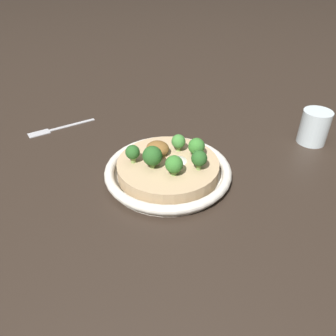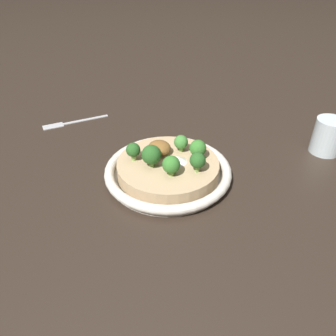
{
  "view_description": "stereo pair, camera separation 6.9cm",
  "coord_description": "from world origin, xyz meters",
  "px_view_note": "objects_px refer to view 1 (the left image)",
  "views": [
    {
      "loc": [
        0.05,
        -0.56,
        0.42
      ],
      "look_at": [
        0.0,
        0.0,
        0.02
      ],
      "focal_mm": 35.0,
      "sensor_mm": 36.0,
      "label": 1
    },
    {
      "loc": [
        0.12,
        -0.55,
        0.42
      ],
      "look_at": [
        0.0,
        0.0,
        0.02
      ],
      "focal_mm": 35.0,
      "sensor_mm": 36.0,
      "label": 2
    }
  ],
  "objects_px": {
    "risotto_bowl": "(168,170)",
    "broccoli_back_right": "(178,142)",
    "broccoli_right": "(197,147)",
    "broccoli_front_left": "(133,153)",
    "broccoli_front_right": "(199,159)",
    "broccoli_front": "(174,165)",
    "drinking_glass": "(314,127)",
    "broccoli_left": "(152,156)",
    "fork_utensil": "(55,129)"
  },
  "relations": [
    {
      "from": "risotto_bowl",
      "to": "broccoli_back_right",
      "type": "height_order",
      "value": "broccoli_back_right"
    },
    {
      "from": "risotto_bowl",
      "to": "broccoli_back_right",
      "type": "xyz_separation_m",
      "value": [
        0.02,
        0.05,
        0.04
      ]
    },
    {
      "from": "broccoli_right",
      "to": "broccoli_front_left",
      "type": "relative_size",
      "value": 1.06
    },
    {
      "from": "broccoli_right",
      "to": "broccoli_front_right",
      "type": "distance_m",
      "value": 0.05
    },
    {
      "from": "broccoli_front",
      "to": "drinking_glass",
      "type": "xyz_separation_m",
      "value": [
        0.33,
        0.22,
        -0.02
      ]
    },
    {
      "from": "broccoli_left",
      "to": "fork_utensil",
      "type": "distance_m",
      "value": 0.36
    },
    {
      "from": "risotto_bowl",
      "to": "broccoli_left",
      "type": "bearing_deg",
      "value": -142.87
    },
    {
      "from": "broccoli_front_right",
      "to": "broccoli_front",
      "type": "distance_m",
      "value": 0.05
    },
    {
      "from": "broccoli_front",
      "to": "drinking_glass",
      "type": "relative_size",
      "value": 0.51
    },
    {
      "from": "drinking_glass",
      "to": "broccoli_right",
      "type": "bearing_deg",
      "value": -152.21
    },
    {
      "from": "broccoli_front_left",
      "to": "broccoli_back_right",
      "type": "xyz_separation_m",
      "value": [
        0.09,
        0.05,
        -0.0
      ]
    },
    {
      "from": "broccoli_left",
      "to": "broccoli_back_right",
      "type": "relative_size",
      "value": 1.25
    },
    {
      "from": "drinking_glass",
      "to": "fork_utensil",
      "type": "distance_m",
      "value": 0.66
    },
    {
      "from": "broccoli_back_right",
      "to": "fork_utensil",
      "type": "relative_size",
      "value": 0.25
    },
    {
      "from": "broccoli_left",
      "to": "fork_utensil",
      "type": "xyz_separation_m",
      "value": [
        -0.29,
        0.21,
        -0.06
      ]
    },
    {
      "from": "broccoli_right",
      "to": "broccoli_back_right",
      "type": "relative_size",
      "value": 1.1
    },
    {
      "from": "broccoli_front_left",
      "to": "fork_utensil",
      "type": "bearing_deg",
      "value": 142.22
    },
    {
      "from": "risotto_bowl",
      "to": "broccoli_front",
      "type": "bearing_deg",
      "value": -70.31
    },
    {
      "from": "broccoli_back_right",
      "to": "broccoli_front_right",
      "type": "relative_size",
      "value": 0.9
    },
    {
      "from": "broccoli_left",
      "to": "risotto_bowl",
      "type": "bearing_deg",
      "value": 37.13
    },
    {
      "from": "broccoli_left",
      "to": "fork_utensil",
      "type": "relative_size",
      "value": 0.31
    },
    {
      "from": "broccoli_front_left",
      "to": "broccoli_back_right",
      "type": "height_order",
      "value": "broccoli_front_left"
    },
    {
      "from": "broccoli_front_left",
      "to": "risotto_bowl",
      "type": "bearing_deg",
      "value": 5.89
    },
    {
      "from": "broccoli_front",
      "to": "broccoli_left",
      "type": "bearing_deg",
      "value": 154.88
    },
    {
      "from": "broccoli_right",
      "to": "drinking_glass",
      "type": "xyz_separation_m",
      "value": [
        0.29,
        0.15,
        -0.02
      ]
    },
    {
      "from": "broccoli_front_right",
      "to": "broccoli_front",
      "type": "xyz_separation_m",
      "value": [
        -0.05,
        -0.02,
        -0.0
      ]
    },
    {
      "from": "risotto_bowl",
      "to": "broccoli_front",
      "type": "relative_size",
      "value": 6.34
    },
    {
      "from": "broccoli_front",
      "to": "drinking_glass",
      "type": "height_order",
      "value": "drinking_glass"
    },
    {
      "from": "broccoli_left",
      "to": "broccoli_front_right",
      "type": "distance_m",
      "value": 0.09
    },
    {
      "from": "broccoli_right",
      "to": "broccoli_front_left",
      "type": "bearing_deg",
      "value": -165.03
    },
    {
      "from": "broccoli_front",
      "to": "fork_utensil",
      "type": "relative_size",
      "value": 0.27
    },
    {
      "from": "broccoli_right",
      "to": "fork_utensil",
      "type": "height_order",
      "value": "broccoli_right"
    },
    {
      "from": "broccoli_front",
      "to": "drinking_glass",
      "type": "distance_m",
      "value": 0.39
    },
    {
      "from": "broccoli_left",
      "to": "broccoli_front_left",
      "type": "height_order",
      "value": "broccoli_left"
    },
    {
      "from": "broccoli_front_left",
      "to": "broccoli_front_right",
      "type": "distance_m",
      "value": 0.14
    },
    {
      "from": "broccoli_back_right",
      "to": "broccoli_front_left",
      "type": "bearing_deg",
      "value": -149.04
    },
    {
      "from": "risotto_bowl",
      "to": "broccoli_front",
      "type": "height_order",
      "value": "broccoli_front"
    },
    {
      "from": "broccoli_left",
      "to": "broccoli_back_right",
      "type": "distance_m",
      "value": 0.08
    },
    {
      "from": "broccoli_right",
      "to": "broccoli_back_right",
      "type": "xyz_separation_m",
      "value": [
        -0.04,
        0.02,
        -0.0
      ]
    },
    {
      "from": "broccoli_front_left",
      "to": "drinking_glass",
      "type": "height_order",
      "value": "drinking_glass"
    },
    {
      "from": "risotto_bowl",
      "to": "broccoli_left",
      "type": "height_order",
      "value": "broccoli_left"
    },
    {
      "from": "drinking_glass",
      "to": "fork_utensil",
      "type": "bearing_deg",
      "value": 179.44
    },
    {
      "from": "broccoli_back_right",
      "to": "fork_utensil",
      "type": "xyz_separation_m",
      "value": [
        -0.34,
        0.14,
        -0.06
      ]
    },
    {
      "from": "broccoli_left",
      "to": "broccoli_front",
      "type": "height_order",
      "value": "broccoli_left"
    },
    {
      "from": "broccoli_back_right",
      "to": "broccoli_left",
      "type": "bearing_deg",
      "value": -124.76
    },
    {
      "from": "broccoli_front_right",
      "to": "fork_utensil",
      "type": "height_order",
      "value": "broccoli_front_right"
    },
    {
      "from": "broccoli_left",
      "to": "drinking_glass",
      "type": "height_order",
      "value": "broccoli_left"
    },
    {
      "from": "broccoli_front",
      "to": "fork_utensil",
      "type": "xyz_separation_m",
      "value": [
        -0.33,
        0.23,
        -0.06
      ]
    },
    {
      "from": "broccoli_front_right",
      "to": "broccoli_left",
      "type": "bearing_deg",
      "value": -179.01
    },
    {
      "from": "broccoli_front_left",
      "to": "drinking_glass",
      "type": "bearing_deg",
      "value": 24.04
    }
  ]
}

